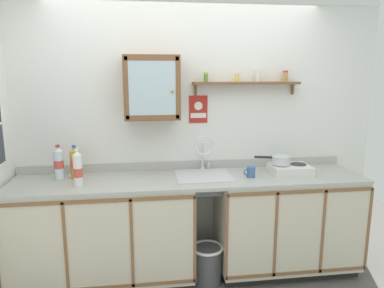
% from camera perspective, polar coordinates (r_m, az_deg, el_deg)
% --- Properties ---
extents(back_wall, '(3.78, 0.07, 2.58)m').
position_cam_1_polar(back_wall, '(3.46, -1.03, 1.72)').
color(back_wall, white).
rests_on(back_wall, ground).
extents(lower_cabinet_run, '(1.60, 0.63, 0.92)m').
position_cam_1_polar(lower_cabinet_run, '(3.39, -13.94, -13.66)').
color(lower_cabinet_run, black).
rests_on(lower_cabinet_run, ground).
extents(lower_cabinet_run_right, '(1.32, 0.63, 0.92)m').
position_cam_1_polar(lower_cabinet_run_right, '(3.61, 14.66, -12.08)').
color(lower_cabinet_run_right, black).
rests_on(lower_cabinet_run_right, ground).
extents(countertop, '(3.14, 0.65, 0.03)m').
position_cam_1_polar(countertop, '(3.22, -0.31, -5.64)').
color(countertop, '#B2B2AD').
rests_on(countertop, lower_cabinet_run).
extents(backsplash, '(3.14, 0.02, 0.08)m').
position_cam_1_polar(backsplash, '(3.49, -0.95, -3.36)').
color(backsplash, '#B2B2AD').
rests_on(backsplash, countertop).
extents(sink, '(0.50, 0.48, 0.48)m').
position_cam_1_polar(sink, '(3.28, 1.86, -5.27)').
color(sink, silver).
rests_on(sink, countertop).
extents(hot_plate_stove, '(0.36, 0.28, 0.09)m').
position_cam_1_polar(hot_plate_stove, '(3.45, 15.40, -3.93)').
color(hot_plate_stove, silver).
rests_on(hot_plate_stove, countertop).
extents(saucepan, '(0.32, 0.17, 0.08)m').
position_cam_1_polar(saucepan, '(3.41, 13.92, -2.47)').
color(saucepan, silver).
rests_on(saucepan, hot_plate_stove).
extents(bottle_water_clear_0, '(0.08, 0.08, 0.31)m').
position_cam_1_polar(bottle_water_clear_0, '(3.34, -20.50, -2.91)').
color(bottle_water_clear_0, silver).
rests_on(bottle_water_clear_0, countertop).
extents(bottle_opaque_white_1, '(0.07, 0.07, 0.32)m').
position_cam_1_polar(bottle_opaque_white_1, '(3.09, -17.75, -3.86)').
color(bottle_opaque_white_1, white).
rests_on(bottle_opaque_white_1, countertop).
extents(bottle_juice_amber_2, '(0.08, 0.08, 0.30)m').
position_cam_1_polar(bottle_juice_amber_2, '(3.32, -18.20, -2.90)').
color(bottle_juice_amber_2, gold).
rests_on(bottle_juice_amber_2, countertop).
extents(mug, '(0.12, 0.08, 0.10)m').
position_cam_1_polar(mug, '(3.26, 9.35, -4.40)').
color(mug, '#3F6699').
rests_on(mug, countertop).
extents(wall_cabinet, '(0.49, 0.30, 0.56)m').
position_cam_1_polar(wall_cabinet, '(3.23, -6.42, 8.94)').
color(wall_cabinet, brown).
extents(spice_shelf, '(1.01, 0.14, 0.23)m').
position_cam_1_polar(spice_shelf, '(3.44, 8.88, 9.73)').
color(spice_shelf, brown).
extents(warning_sign, '(0.18, 0.01, 0.26)m').
position_cam_1_polar(warning_sign, '(3.42, 1.01, 5.53)').
color(warning_sign, '#B2261E').
extents(trash_bin, '(0.30, 0.30, 0.35)m').
position_cam_1_polar(trash_bin, '(3.41, 2.43, -18.48)').
color(trash_bin, '#4C4C51').
rests_on(trash_bin, ground).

